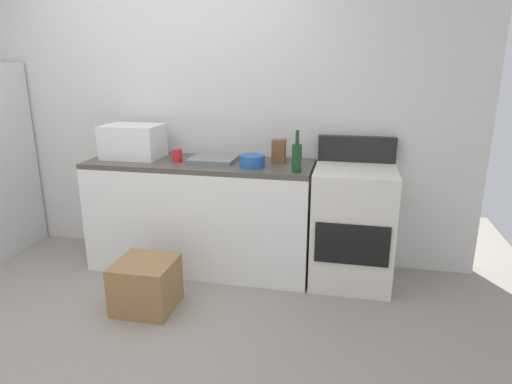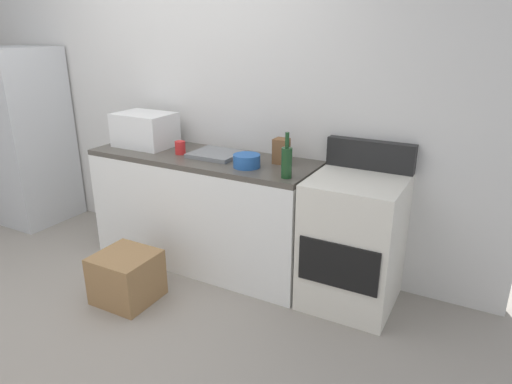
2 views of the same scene
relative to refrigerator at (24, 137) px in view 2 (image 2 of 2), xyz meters
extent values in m
plane|color=gray|center=(1.75, -1.15, -0.83)|extent=(6.00, 6.00, 0.00)
cube|color=silver|center=(1.75, 0.40, 0.47)|extent=(5.00, 0.10, 2.60)
cube|color=white|center=(2.05, 0.05, -0.40)|extent=(1.80, 0.60, 0.86)
cube|color=#4C473F|center=(2.05, 0.05, 0.05)|extent=(1.80, 0.60, 0.04)
cube|color=silver|center=(0.00, 0.00, 0.00)|extent=(0.68, 0.66, 1.66)
cube|color=silver|center=(3.27, 0.05, -0.38)|extent=(0.60, 0.60, 0.90)
cube|color=black|center=(3.27, -0.25, -0.41)|extent=(0.52, 0.02, 0.30)
cube|color=black|center=(3.27, 0.31, 0.17)|extent=(0.60, 0.08, 0.20)
cube|color=white|center=(1.47, 0.08, 0.21)|extent=(0.46, 0.34, 0.27)
cube|color=slate|center=(2.16, 0.09, 0.09)|extent=(0.36, 0.32, 0.03)
cylinder|color=#193F1E|center=(2.85, -0.14, 0.17)|extent=(0.07, 0.07, 0.20)
cylinder|color=#193F1E|center=(2.85, -0.14, 0.32)|extent=(0.03, 0.03, 0.10)
cylinder|color=red|center=(1.88, 0.00, 0.12)|extent=(0.08, 0.08, 0.10)
cube|color=brown|center=(2.67, 0.15, 0.16)|extent=(0.10, 0.10, 0.18)
cylinder|color=#2659A5|center=(2.51, -0.05, 0.12)|extent=(0.19, 0.19, 0.09)
cube|color=olive|center=(1.89, -0.68, -0.66)|extent=(0.40, 0.39, 0.35)
camera|label=1|loc=(3.22, -3.22, 0.82)|focal=30.97mm
camera|label=2|loc=(4.02, -2.69, 0.99)|focal=31.85mm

